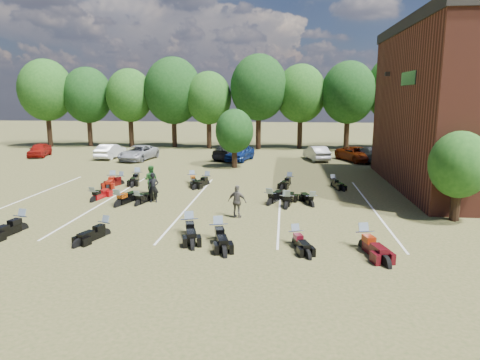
# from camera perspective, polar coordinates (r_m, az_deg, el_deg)

# --- Properties ---
(ground) EXTENTS (160.00, 160.00, 0.00)m
(ground) POSITION_cam_1_polar(r_m,az_deg,el_deg) (21.06, -0.25, -5.32)
(ground) COLOR brown
(ground) RESTS_ON ground
(car_0) EXTENTS (2.52, 4.21, 1.34)m
(car_0) POSITION_cam_1_polar(r_m,az_deg,el_deg) (47.31, -25.16, 3.65)
(car_0) COLOR maroon
(car_0) RESTS_ON ground
(car_1) EXTENTS (1.72, 4.30, 1.39)m
(car_1) POSITION_cam_1_polar(r_m,az_deg,el_deg) (43.53, -16.88, 3.70)
(car_1) COLOR silver
(car_1) RESTS_ON ground
(car_2) EXTENTS (2.95, 5.22, 1.38)m
(car_2) POSITION_cam_1_polar(r_m,az_deg,el_deg) (41.61, -13.39, 3.55)
(car_2) COLOR #94969C
(car_2) RESTS_ON ground
(car_3) EXTENTS (3.36, 5.34, 1.44)m
(car_3) POSITION_cam_1_polar(r_m,az_deg,el_deg) (41.14, -1.36, 3.81)
(car_3) COLOR black
(car_3) RESTS_ON ground
(car_4) EXTENTS (2.80, 4.71, 1.50)m
(car_4) POSITION_cam_1_polar(r_m,az_deg,el_deg) (40.16, -0.02, 3.67)
(car_4) COLOR navy
(car_4) RESTS_ON ground
(car_5) EXTENTS (2.43, 4.38, 1.37)m
(car_5) POSITION_cam_1_polar(r_m,az_deg,el_deg) (41.01, 10.15, 3.56)
(car_5) COLOR #A6A6A1
(car_5) RESTS_ON ground
(car_6) EXTENTS (3.94, 5.32, 1.34)m
(car_6) POSITION_cam_1_polar(r_m,az_deg,el_deg) (41.18, 15.30, 3.35)
(car_6) COLOR #5A1905
(car_6) RESTS_ON ground
(car_7) EXTENTS (2.78, 5.10, 1.40)m
(car_7) POSITION_cam_1_polar(r_m,az_deg,el_deg) (41.19, 16.97, 3.31)
(car_7) COLOR #3A3A3F
(car_7) RESTS_ON ground
(person_black) EXTENTS (0.68, 0.51, 1.71)m
(person_black) POSITION_cam_1_polar(r_m,az_deg,el_deg) (24.78, -11.48, -0.99)
(person_black) COLOR black
(person_black) RESTS_ON ground
(person_green) EXTENTS (0.91, 0.73, 1.78)m
(person_green) POSITION_cam_1_polar(r_m,az_deg,el_deg) (26.97, -11.80, 0.05)
(person_green) COLOR #266528
(person_green) RESTS_ON ground
(person_grey) EXTENTS (1.04, 0.65, 1.65)m
(person_grey) POSITION_cam_1_polar(r_m,az_deg,el_deg) (21.22, -0.36, -2.88)
(person_grey) COLOR #504C45
(person_grey) RESTS_ON ground
(motorcycle_0) EXTENTS (1.15, 2.50, 1.34)m
(motorcycle_0) POSITION_cam_1_polar(r_m,az_deg,el_deg) (21.83, -27.07, -5.98)
(motorcycle_0) COLOR black
(motorcycle_0) RESTS_ON ground
(motorcycle_2) EXTENTS (1.35, 2.26, 1.20)m
(motorcycle_2) POSITION_cam_1_polar(r_m,az_deg,el_deg) (19.68, -17.55, -7.05)
(motorcycle_2) COLOR black
(motorcycle_2) RESTS_ON ground
(motorcycle_3) EXTENTS (1.45, 2.63, 1.40)m
(motorcycle_3) POSITION_cam_1_polar(r_m,az_deg,el_deg) (18.23, -2.88, -7.98)
(motorcycle_3) COLOR black
(motorcycle_3) RESTS_ON ground
(motorcycle_4) EXTENTS (1.46, 2.62, 1.39)m
(motorcycle_4) POSITION_cam_1_polar(r_m,az_deg,el_deg) (19.08, -6.74, -7.16)
(motorcycle_4) COLOR black
(motorcycle_4) RESTS_ON ground
(motorcycle_5) EXTENTS (1.23, 2.19, 1.16)m
(motorcycle_5) POSITION_cam_1_polar(r_m,az_deg,el_deg) (17.83, 7.42, -8.50)
(motorcycle_5) COLOR black
(motorcycle_5) RESTS_ON ground
(motorcycle_6) EXTENTS (1.42, 2.65, 1.41)m
(motorcycle_6) POSITION_cam_1_polar(r_m,az_deg,el_deg) (17.95, 16.17, -8.73)
(motorcycle_6) COLOR #3F090E
(motorcycle_6) RESTS_ON ground
(motorcycle_7) EXTENTS (0.99, 2.26, 1.22)m
(motorcycle_7) POSITION_cam_1_polar(r_m,az_deg,el_deg) (26.04, -18.92, -2.73)
(motorcycle_7) COLOR maroon
(motorcycle_7) RESTS_ON ground
(motorcycle_8) EXTENTS (1.38, 2.57, 1.37)m
(motorcycle_8) POSITION_cam_1_polar(r_m,az_deg,el_deg) (24.50, -15.89, -3.39)
(motorcycle_8) COLOR black
(motorcycle_8) RESTS_ON ground
(motorcycle_9) EXTENTS (1.26, 2.28, 1.21)m
(motorcycle_9) POSITION_cam_1_polar(r_m,az_deg,el_deg) (24.95, -15.80, -3.13)
(motorcycle_9) COLOR black
(motorcycle_9) RESTS_ON ground
(motorcycle_10) EXTENTS (1.10, 2.21, 1.18)m
(motorcycle_10) POSITION_cam_1_polar(r_m,az_deg,el_deg) (24.44, -13.42, -3.31)
(motorcycle_10) COLOR black
(motorcycle_10) RESTS_ON ground
(motorcycle_11) EXTENTS (1.53, 2.52, 1.34)m
(motorcycle_11) POSITION_cam_1_polar(r_m,az_deg,el_deg) (23.99, 4.00, -3.29)
(motorcycle_11) COLOR black
(motorcycle_11) RESTS_ON ground
(motorcycle_12) EXTENTS (1.18, 2.62, 1.41)m
(motorcycle_12) POSITION_cam_1_polar(r_m,az_deg,el_deg) (23.32, 6.21, -3.75)
(motorcycle_12) COLOR black
(motorcycle_12) RESTS_ON ground
(motorcycle_13) EXTENTS (1.27, 2.26, 1.20)m
(motorcycle_13) POSITION_cam_1_polar(r_m,az_deg,el_deg) (23.92, 9.52, -3.46)
(motorcycle_13) COLOR black
(motorcycle_13) RESTS_ON ground
(motorcycle_14) EXTENTS (1.37, 2.31, 1.23)m
(motorcycle_14) POSITION_cam_1_polar(r_m,az_deg,el_deg) (30.47, -15.60, -0.57)
(motorcycle_14) COLOR #470D0A
(motorcycle_14) RESTS_ON ground
(motorcycle_15) EXTENTS (1.26, 2.51, 1.34)m
(motorcycle_15) POSITION_cam_1_polar(r_m,az_deg,el_deg) (30.54, -16.58, -0.60)
(motorcycle_15) COLOR maroon
(motorcycle_15) RESTS_ON ground
(motorcycle_16) EXTENTS (1.15, 2.57, 1.38)m
(motorcycle_16) POSITION_cam_1_polar(r_m,az_deg,el_deg) (31.16, -13.50, -0.21)
(motorcycle_16) COLOR black
(motorcycle_16) RESTS_ON ground
(motorcycle_17) EXTENTS (1.35, 2.29, 1.22)m
(motorcycle_17) POSITION_cam_1_polar(r_m,az_deg,el_deg) (30.05, -6.37, -0.39)
(motorcycle_17) COLOR black
(motorcycle_17) RESTS_ON ground
(motorcycle_18) EXTENTS (1.36, 2.39, 1.27)m
(motorcycle_18) POSITION_cam_1_polar(r_m,az_deg,el_deg) (29.36, -4.46, -0.62)
(motorcycle_18) COLOR black
(motorcycle_18) RESTS_ON ground
(motorcycle_19) EXTENTS (1.24, 2.10, 1.11)m
(motorcycle_19) POSITION_cam_1_polar(r_m,az_deg,el_deg) (29.38, 12.30, -0.84)
(motorcycle_19) COLOR black
(motorcycle_19) RESTS_ON ground
(motorcycle_20) EXTENTS (1.30, 2.29, 1.22)m
(motorcycle_20) POSITION_cam_1_polar(r_m,az_deg,el_deg) (29.37, 6.54, -0.66)
(motorcycle_20) COLOR black
(motorcycle_20) RESTS_ON ground
(tree_line) EXTENTS (56.00, 6.00, 9.79)m
(tree_line) POSITION_cam_1_polar(r_m,az_deg,el_deg) (49.18, 2.30, 11.53)
(tree_line) COLOR black
(tree_line) RESTS_ON ground
(young_tree_near_building) EXTENTS (2.80, 2.80, 4.16)m
(young_tree_near_building) POSITION_cam_1_polar(r_m,az_deg,el_deg) (22.88, 27.20, 1.82)
(young_tree_near_building) COLOR black
(young_tree_near_building) RESTS_ON ground
(young_tree_midfield) EXTENTS (3.20, 3.20, 4.70)m
(young_tree_midfield) POSITION_cam_1_polar(r_m,az_deg,el_deg) (35.94, -0.75, 6.55)
(young_tree_midfield) COLOR black
(young_tree_midfield) RESTS_ON ground
(parking_lines) EXTENTS (20.10, 14.00, 0.01)m
(parking_lines) POSITION_cam_1_polar(r_m,az_deg,el_deg) (24.40, -6.52, -3.08)
(parking_lines) COLOR silver
(parking_lines) RESTS_ON ground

